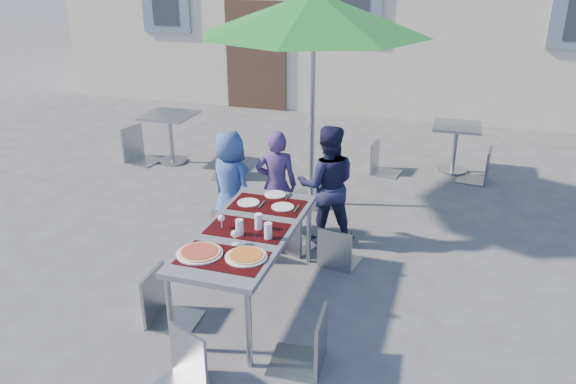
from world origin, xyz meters
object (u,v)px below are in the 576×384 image
(child_2, at_px, (327,185))
(pizza_near_right, at_px, (246,256))
(dining_table, at_px, (247,234))
(child_0, at_px, (231,183))
(child_1, at_px, (276,185))
(chair_1, at_px, (289,198))
(chair_2, at_px, (339,224))
(chair_5, at_px, (176,332))
(bg_chair_l_0, at_px, (136,122))
(bg_chair_l_1, at_px, (382,139))
(chair_3, at_px, (161,268))
(cafe_table_1, at_px, (456,141))
(bg_chair_r_1, at_px, (484,145))
(pizza_near_left, at_px, (200,252))
(chair_4, at_px, (309,308))
(bg_chair_r_0, at_px, (230,145))
(patio_umbrella, at_px, (314,14))
(chair_0, at_px, (234,205))
(cafe_table_0, at_px, (170,129))

(child_2, bearing_deg, pizza_near_right, 66.89)
(dining_table, relative_size, child_0, 1.51)
(child_1, xyz_separation_m, chair_1, (0.24, -0.26, -0.02))
(chair_2, relative_size, chair_5, 0.98)
(bg_chair_l_0, bearing_deg, bg_chair_l_1, 9.38)
(dining_table, xyz_separation_m, chair_3, (-0.60, -0.52, -0.16))
(chair_5, relative_size, cafe_table_1, 1.20)
(child_2, bearing_deg, chair_2, 99.33)
(chair_5, height_order, bg_chair_r_1, bg_chair_r_1)
(chair_2, distance_m, chair_5, 2.24)
(child_2, distance_m, chair_3, 2.16)
(child_0, bearing_deg, bg_chair_l_1, -94.49)
(pizza_near_left, xyz_separation_m, chair_2, (0.85, 1.42, -0.28))
(child_1, xyz_separation_m, bg_chair_r_1, (2.25, 2.50, -0.09))
(pizza_near_right, height_order, chair_4, chair_4)
(pizza_near_right, bearing_deg, cafe_table_1, 72.01)
(pizza_near_left, relative_size, cafe_table_1, 0.53)
(dining_table, height_order, child_2, child_2)
(bg_chair_r_0, height_order, bg_chair_l_1, bg_chair_l_1)
(child_1, height_order, patio_umbrella, patio_umbrella)
(cafe_table_1, xyz_separation_m, bg_chair_l_1, (-1.04, -0.37, 0.04))
(pizza_near_left, height_order, chair_0, chair_0)
(dining_table, xyz_separation_m, cafe_table_1, (1.69, 4.14, -0.21))
(pizza_near_left, xyz_separation_m, pizza_near_right, (0.38, 0.06, -0.00))
(chair_4, distance_m, bg_chair_r_1, 4.74)
(chair_5, relative_size, cafe_table_0, 1.11)
(dining_table, distance_m, chair_5, 1.26)
(cafe_table_0, bearing_deg, child_2, -32.14)
(chair_0, height_order, bg_chair_l_0, bg_chair_l_0)
(cafe_table_1, bearing_deg, dining_table, -112.16)
(chair_1, bearing_deg, pizza_near_right, -85.56)
(chair_1, height_order, bg_chair_r_1, chair_1)
(chair_2, bearing_deg, chair_1, 160.77)
(chair_1, distance_m, bg_chair_l_1, 2.76)
(cafe_table_1, bearing_deg, bg_chair_r_1, -38.39)
(chair_3, bearing_deg, cafe_table_1, 63.89)
(chair_2, relative_size, cafe_table_1, 1.17)
(chair_4, bearing_deg, bg_chair_r_0, 121.03)
(chair_5, bearing_deg, bg_chair_l_1, 81.80)
(chair_0, bearing_deg, chair_4, -50.61)
(dining_table, bearing_deg, cafe_table_1, 67.84)
(pizza_near_right, distance_m, chair_4, 0.68)
(dining_table, distance_m, pizza_near_right, 0.53)
(chair_2, bearing_deg, chair_4, -85.43)
(chair_4, distance_m, cafe_table_1, 4.95)
(chair_0, xyz_separation_m, chair_4, (1.25, -1.52, -0.03))
(chair_3, height_order, cafe_table_0, chair_3)
(chair_0, distance_m, bg_chair_r_0, 2.35)
(chair_2, relative_size, bg_chair_r_1, 0.91)
(child_1, bearing_deg, cafe_table_0, -52.91)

